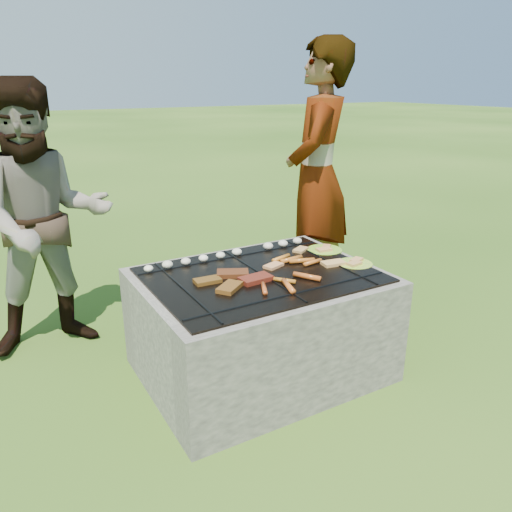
{
  "coord_description": "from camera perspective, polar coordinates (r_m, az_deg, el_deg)",
  "views": [
    {
      "loc": [
        -1.3,
        -2.2,
        1.61
      ],
      "look_at": [
        0.0,
        0.05,
        0.7
      ],
      "focal_mm": 35.0,
      "sensor_mm": 36.0,
      "label": 1
    }
  ],
  "objects": [
    {
      "name": "lawn",
      "position": [
        3.02,
        0.49,
        -12.9
      ],
      "size": [
        60.0,
        60.0,
        0.0
      ],
      "primitive_type": "plane",
      "color": "#264B12",
      "rests_on": "ground"
    },
    {
      "name": "fire_pit",
      "position": [
        2.88,
        0.5,
        -8.15
      ],
      "size": [
        1.3,
        1.0,
        0.62
      ],
      "color": "gray",
      "rests_on": "ground"
    },
    {
      "name": "mushrooms",
      "position": [
        3.01,
        -2.89,
        0.34
      ],
      "size": [
        1.06,
        0.06,
        0.04
      ],
      "color": "white",
      "rests_on": "fire_pit"
    },
    {
      "name": "pork_slabs",
      "position": [
        2.64,
        -2.4,
        -2.67
      ],
      "size": [
        0.39,
        0.32,
        0.03
      ],
      "color": "#915D1A",
      "rests_on": "fire_pit"
    },
    {
      "name": "sausages",
      "position": [
        2.76,
        4.26,
        -1.66
      ],
      "size": [
        0.55,
        0.49,
        0.03
      ],
      "color": "orange",
      "rests_on": "fire_pit"
    },
    {
      "name": "bread_on_grate",
      "position": [
        2.94,
        5.97,
        -0.49
      ],
      "size": [
        0.46,
        0.4,
        0.02
      ],
      "color": "tan",
      "rests_on": "fire_pit"
    },
    {
      "name": "plate_far",
      "position": [
        3.17,
        7.84,
        0.68
      ],
      "size": [
        0.29,
        0.29,
        0.03
      ],
      "color": "#CCD232",
      "rests_on": "fire_pit"
    },
    {
      "name": "plate_near",
      "position": [
        2.96,
        11.22,
        -0.86
      ],
      "size": [
        0.22,
        0.22,
        0.03
      ],
      "color": "#F3F03A",
      "rests_on": "fire_pit"
    },
    {
      "name": "cook",
      "position": [
        3.68,
        7.03,
        8.88
      ],
      "size": [
        0.81,
        0.82,
        1.91
      ],
      "primitive_type": "imported",
      "rotation": [
        0.0,
        0.0,
        3.95
      ],
      "color": "gray",
      "rests_on": "ground"
    },
    {
      "name": "bystander",
      "position": [
        3.24,
        -22.96,
        3.67
      ],
      "size": [
        0.82,
        0.65,
        1.64
      ],
      "primitive_type": "imported",
      "rotation": [
        0.0,
        0.0,
        -0.04
      ],
      "color": "gray",
      "rests_on": "ground"
    }
  ]
}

